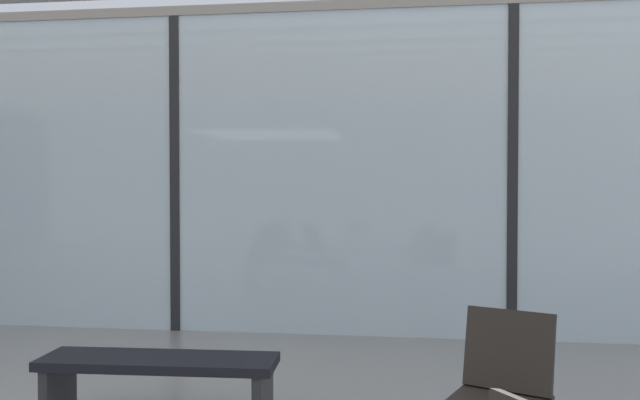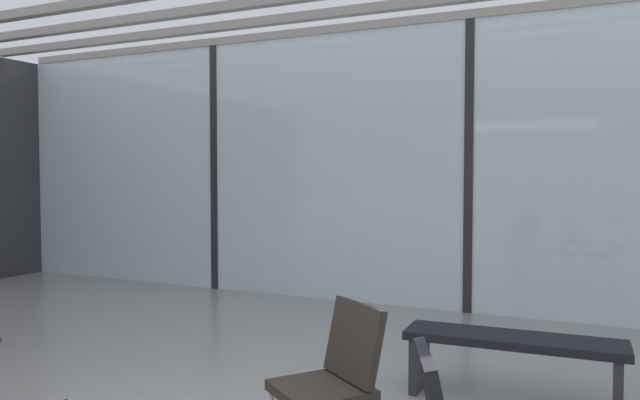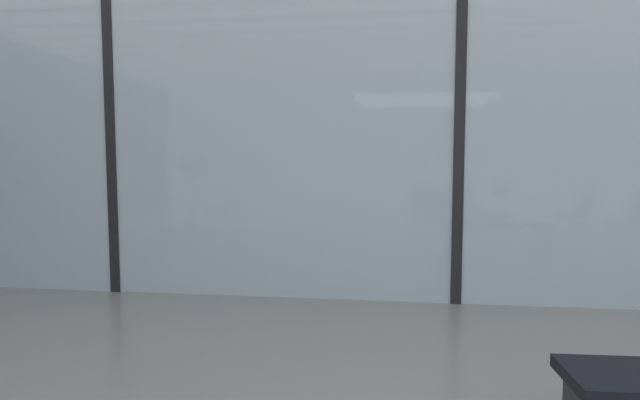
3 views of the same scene
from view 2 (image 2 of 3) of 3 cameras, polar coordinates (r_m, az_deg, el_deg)
name	(u,v)px [view 2 (image 2 of 3)]	position (r m, az deg, el deg)	size (l,w,h in m)	color
glass_curtain_wall	(469,167)	(7.29, 13.64, 2.97)	(14.00, 0.08, 3.36)	silver
window_mullion_0	(216,168)	(8.70, -9.60, 2.93)	(0.10, 0.12, 3.36)	black
window_mullion_1	(469,167)	(7.29, 13.64, 2.97)	(0.10, 0.12, 3.36)	black
parked_airplane	(449,147)	(12.72, 11.81, 4.79)	(14.58, 4.25, 4.25)	silver
lounge_chair_3	(335,371)	(3.62, 1.39, -15.55)	(0.70, 0.71, 0.87)	#28231E
waiting_bench	(513,351)	(4.67, 17.41, -13.14)	(1.51, 0.46, 0.47)	black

